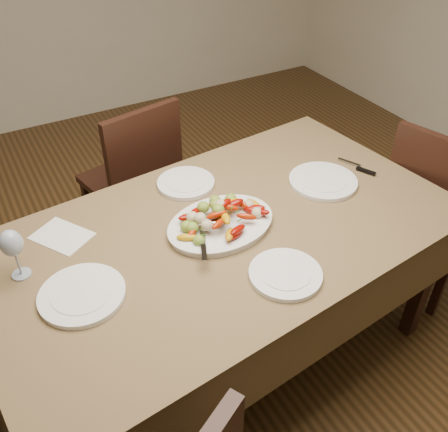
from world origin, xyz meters
TOP-DOWN VIEW (x-y plane):
  - floor at (0.00, 0.00)m, footprint 6.00×6.00m
  - dining_table at (-0.04, 0.21)m, footprint 1.94×1.23m
  - chair_far at (-0.11, 1.13)m, footprint 0.50×0.50m
  - chair_right at (1.13, 0.13)m, footprint 0.52×0.52m
  - serving_platter at (-0.05, 0.23)m, footprint 0.45×0.35m
  - roasted_vegetables at (-0.05, 0.23)m, footprint 0.37×0.27m
  - serving_spoon at (-0.11, 0.18)m, footprint 0.28×0.17m
  - plate_left at (-0.62, 0.13)m, footprint 0.28×0.28m
  - plate_right at (0.49, 0.28)m, footprint 0.29×0.29m
  - plate_far at (-0.04, 0.56)m, footprint 0.25×0.25m
  - plate_near at (0.01, -0.12)m, footprint 0.25×0.25m
  - wine_glass at (-0.77, 0.34)m, footprint 0.08×0.08m
  - menu_card at (-0.60, 0.47)m, footprint 0.24×0.26m
  - table_knife at (0.70, 0.29)m, footprint 0.10×0.19m

SIDE VIEW (x-z plane):
  - floor at x=0.00m, z-range 0.00..0.00m
  - dining_table at x=-0.04m, z-range 0.00..0.76m
  - chair_far at x=-0.11m, z-range 0.00..0.95m
  - chair_right at x=1.13m, z-range 0.00..0.95m
  - menu_card at x=-0.60m, z-range 0.76..0.76m
  - table_knife at x=0.70m, z-range 0.76..0.77m
  - plate_left at x=-0.62m, z-range 0.76..0.78m
  - plate_right at x=0.49m, z-range 0.76..0.78m
  - plate_far at x=-0.04m, z-range 0.76..0.78m
  - plate_near at x=0.01m, z-range 0.76..0.78m
  - serving_platter at x=-0.05m, z-range 0.76..0.78m
  - serving_spoon at x=-0.11m, z-range 0.79..0.82m
  - roasted_vegetables at x=-0.05m, z-range 0.78..0.87m
  - wine_glass at x=-0.77m, z-range 0.76..0.96m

